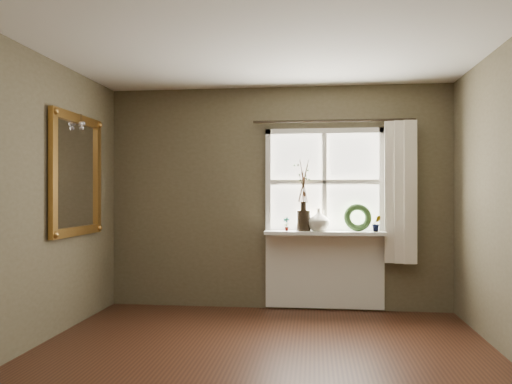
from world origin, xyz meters
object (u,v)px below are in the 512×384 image
object	(u,v)px
dark_jug	(303,221)
wreath	(358,221)
gilt_mirror	(77,174)
cream_vase	(319,220)

from	to	relation	value
dark_jug	wreath	distance (m)	0.61
wreath	gilt_mirror	bearing A→B (deg)	-170.15
cream_vase	wreath	xyz separation A→B (m)	(0.44, 0.04, -0.01)
cream_vase	wreath	distance (m)	0.44
dark_jug	wreath	world-z (taller)	wreath
wreath	gilt_mirror	xyz separation A→B (m)	(-2.89, -0.94, 0.50)
dark_jug	cream_vase	xyz separation A→B (m)	(0.17, 0.00, 0.01)
dark_jug	cream_vase	bearing A→B (deg)	0.00
dark_jug	wreath	xyz separation A→B (m)	(0.61, 0.04, 0.00)
dark_jug	wreath	bearing A→B (deg)	3.74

